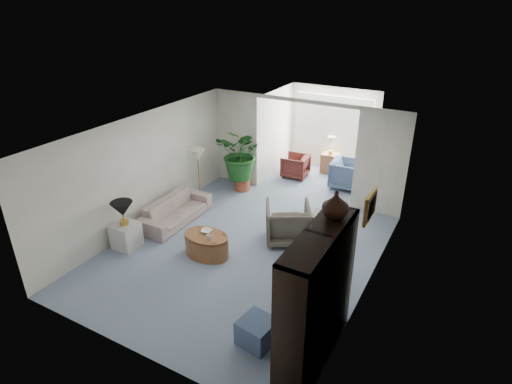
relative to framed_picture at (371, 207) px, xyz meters
The scene contains 26 objects.
floor 2.99m from the framed_picture, behind, with size 6.00×6.00×0.00m, color #8496AE.
sunroom_floor 5.16m from the framed_picture, 120.36° to the left, with size 2.60×2.60×0.00m, color #8496AE.
back_pier_left 5.37m from the framed_picture, 144.59° to the left, with size 1.20×0.12×2.50m, color white.
back_pier_right 3.18m from the framed_picture, 100.24° to the left, with size 1.20×0.12×2.50m, color white.
back_header 4.03m from the framed_picture, 128.43° to the left, with size 2.60×0.12×0.10m, color white.
window_pane 5.83m from the framed_picture, 114.98° to the left, with size 2.20×0.02×1.50m, color white.
window_blinds 5.81m from the framed_picture, 115.11° to the left, with size 2.20×0.02×1.50m, color white.
framed_picture is the anchor object (origin of this frame).
sofa 4.68m from the framed_picture, behind, with size 1.88×0.73×0.55m, color beige.
end_table 4.92m from the framed_picture, 169.50° to the right, with size 0.48×0.48×0.53m, color silver.
table_lamp 4.78m from the framed_picture, 169.50° to the right, with size 0.44×0.44×0.30m, color black.
floor_lamp 4.81m from the framed_picture, 161.02° to the left, with size 0.36×0.36×0.28m, color #F8E7C5.
coffee_table 3.38m from the framed_picture, behind, with size 0.95×0.95×0.45m, color brown.
coffee_bowl 3.32m from the framed_picture, behind, with size 0.21×0.21×0.05m, color white.
coffee_cup 3.15m from the framed_picture, behind, with size 0.11×0.11×0.10m, color beige.
wingback_chair 2.46m from the framed_picture, 152.34° to the left, with size 0.89×0.91×0.83m, color #5E584A.
side_table_dark 2.20m from the framed_picture, 132.26° to the left, with size 0.54×0.44×0.65m, color black.
entertainment_cabinet 1.79m from the framed_picture, 98.03° to the right, with size 0.48×1.79×1.99m, color black.
cabinet_urn 1.25m from the framed_picture, 101.49° to the right, with size 0.37×0.37×0.38m, color black.
ottoman 2.60m from the framed_picture, 118.83° to the right, with size 0.50×0.50×0.40m, color slate.
plant_pot 5.04m from the framed_picture, 145.90° to the left, with size 0.40×0.40×0.32m, color #98472C.
house_plant 4.85m from the framed_picture, 145.90° to the left, with size 1.24×1.08×1.38m, color #1C531E.
sunroom_chair_blue 4.66m from the framed_picture, 111.10° to the left, with size 0.81×0.83×0.76m, color slate.
sunroom_chair_maroon 5.38m from the framed_picture, 126.69° to the left, with size 0.68×0.70×0.64m, color maroon.
sunroom_table 5.64m from the framed_picture, 115.61° to the left, with size 0.47×0.37×0.57m, color brown.
shelf_clutter 1.85m from the framed_picture, 99.25° to the right, with size 0.30×1.21×1.06m.
Camera 1 is at (3.72, -6.15, 4.76)m, focal length 29.61 mm.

